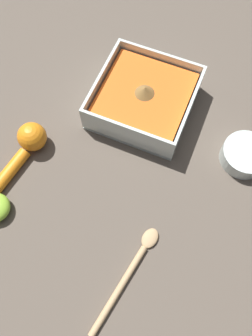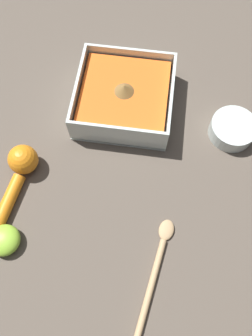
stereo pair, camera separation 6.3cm
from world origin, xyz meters
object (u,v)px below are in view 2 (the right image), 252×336
square_dish (124,98)px  lemon_half (4,240)px  spice_bowl (232,129)px  lemon_squeezer (19,172)px  wooden_spoon (156,269)px

square_dish → lemon_half: size_ratio=3.42×
square_dish → spice_bowl: bearing=-9.2°
spice_bowl → lemon_half: 0.50m
lemon_squeezer → wooden_spoon: 0.32m
square_dish → lemon_half: (-0.17, -0.33, -0.01)m
lemon_half → wooden_spoon: 0.28m
wooden_spoon → lemon_squeezer: bearing=73.3°
lemon_half → wooden_spoon: size_ratio=0.27×
square_dish → wooden_spoon: (0.10, -0.34, -0.02)m
spice_bowl → lemon_squeezer: size_ratio=0.52×
spice_bowl → lemon_half: (-0.41, -0.29, 0.00)m
lemon_squeezer → spice_bowl: bearing=-60.8°
square_dish → lemon_half: square_dish is taller
lemon_squeezer → wooden_spoon: (0.28, -0.14, -0.02)m
spice_bowl → lemon_squeezer: (-0.41, -0.16, 0.01)m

